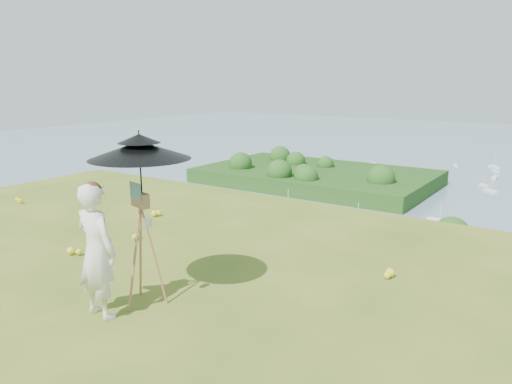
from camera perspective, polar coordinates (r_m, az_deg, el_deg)
The scene contains 10 objects.
ground at distance 7.98m, azimuth -25.33°, elevation -10.13°, with size 14.00×14.00×0.00m, color #46621C.
shoreline_tier at distance 87.94m, azimuth 27.19°, elevation -15.00°, with size 170.00×28.00×8.00m, color #6C6456.
peninsula at distance 181.13m, azimuth 6.91°, elevation 2.56°, with size 90.00×60.00×12.00m, color #1A390F, non-canonical shape.
slope_trees at distance 43.04m, azimuth 22.90°, elevation -12.91°, with size 110.00×50.00×6.00m, color #1E4D17, non-canonical shape.
moored_boats at distance 169.66m, azimuth 26.94°, elevation -1.06°, with size 140.00×140.00×0.70m, color white, non-canonical shape.
wildflowers at distance 8.07m, azimuth -23.83°, elevation -9.26°, with size 10.00×10.50×0.12m, color yellow, non-canonical shape.
painter at distance 6.51m, azimuth -17.77°, elevation -6.45°, with size 0.63×0.41×1.73m, color white.
field_easel at distance 6.73m, azimuth -12.84°, elevation -5.83°, with size 0.63×0.63×1.66m, color #996040, non-canonical shape.
sun_umbrella at distance 6.50m, azimuth -13.07°, elevation 2.72°, with size 1.29×1.29×0.96m, color black, non-canonical shape.
painter_cap at distance 6.30m, azimuth -18.28°, elevation 0.58°, with size 0.22×0.26×0.10m, color #D9777B, non-canonical shape.
Camera 1 is at (6.50, -3.58, 2.94)m, focal length 35.00 mm.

